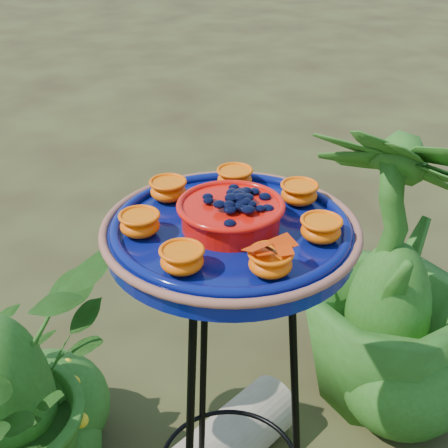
{
  "coord_description": "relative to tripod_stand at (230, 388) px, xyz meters",
  "views": [
    {
      "loc": [
        -0.21,
        -0.88,
        1.65
      ],
      "look_at": [
        0.08,
        0.13,
        1.05
      ],
      "focal_mm": 50.0,
      "sensor_mm": 36.0,
      "label": 1
    }
  ],
  "objects": [
    {
      "name": "tripod_stand",
      "position": [
        0.0,
        0.0,
        0.0
      ],
      "size": [
        0.41,
        0.41,
        0.98
      ],
      "rotation": [
        0.0,
        0.0,
        0.15
      ],
      "color": "black",
      "rests_on": "ground"
    },
    {
      "name": "feeder_dish",
      "position": [
        0.0,
        -0.0,
        0.43
      ],
      "size": [
        0.57,
        0.57,
        0.12
      ],
      "rotation": [
        0.0,
        0.0,
        0.15
      ],
      "color": "#07115C",
      "rests_on": "tripod_stand"
    },
    {
      "name": "shrub_back_left",
      "position": [
        -0.55,
        0.4,
        -0.21
      ],
      "size": [
        0.91,
        0.92,
        0.77
      ],
      "primitive_type": "imported",
      "rotation": [
        0.0,
        0.0,
        0.86
      ],
      "color": "#295416",
      "rests_on": "ground"
    },
    {
      "name": "shrub_back_right",
      "position": [
        0.69,
        0.43,
        -0.07
      ],
      "size": [
        0.83,
        0.83,
        1.05
      ],
      "primitive_type": "imported",
      "rotation": [
        0.0,
        0.0,
        2.34
      ],
      "color": "#295416",
      "rests_on": "ground"
    }
  ]
}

